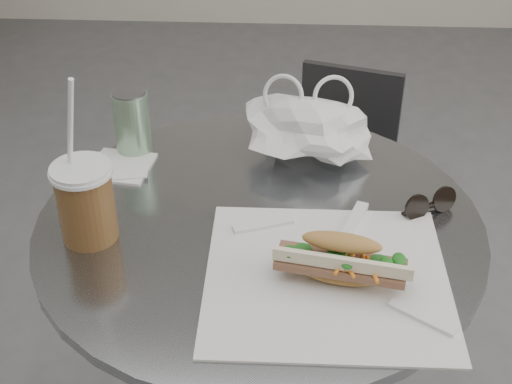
{
  "coord_description": "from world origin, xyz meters",
  "views": [
    {
      "loc": [
        0.04,
        -0.77,
        1.47
      ],
      "look_at": [
        -0.01,
        0.21,
        0.79
      ],
      "focal_mm": 50.0,
      "sensor_mm": 36.0,
      "label": 1
    }
  ],
  "objects_px": {
    "cafe_table": "(259,335)",
    "iced_coffee": "(85,201)",
    "banh_mi": "(341,260)",
    "drink_can": "(132,122)",
    "chair_far": "(333,206)",
    "sunglasses": "(429,205)"
  },
  "relations": [
    {
      "from": "drink_can",
      "to": "iced_coffee",
      "type": "bearing_deg",
      "value": -94.67
    },
    {
      "from": "banh_mi",
      "to": "drink_can",
      "type": "distance_m",
      "value": 0.52
    },
    {
      "from": "banh_mi",
      "to": "iced_coffee",
      "type": "height_order",
      "value": "iced_coffee"
    },
    {
      "from": "iced_coffee",
      "to": "sunglasses",
      "type": "bearing_deg",
      "value": 9.23
    },
    {
      "from": "chair_far",
      "to": "sunglasses",
      "type": "xyz_separation_m",
      "value": [
        0.11,
        -0.63,
        0.46
      ]
    },
    {
      "from": "drink_can",
      "to": "chair_far",
      "type": "bearing_deg",
      "value": 46.51
    },
    {
      "from": "banh_mi",
      "to": "sunglasses",
      "type": "bearing_deg",
      "value": 59.34
    },
    {
      "from": "chair_far",
      "to": "drink_can",
      "type": "bearing_deg",
      "value": 63.11
    },
    {
      "from": "banh_mi",
      "to": "iced_coffee",
      "type": "xyz_separation_m",
      "value": [
        -0.4,
        0.09,
        0.03
      ]
    },
    {
      "from": "sunglasses",
      "to": "iced_coffee",
      "type": "bearing_deg",
      "value": 161.3
    },
    {
      "from": "iced_coffee",
      "to": "cafe_table",
      "type": "bearing_deg",
      "value": 11.47
    },
    {
      "from": "banh_mi",
      "to": "iced_coffee",
      "type": "relative_size",
      "value": 0.87
    },
    {
      "from": "cafe_table",
      "to": "sunglasses",
      "type": "relative_size",
      "value": 7.66
    },
    {
      "from": "cafe_table",
      "to": "iced_coffee",
      "type": "height_order",
      "value": "iced_coffee"
    },
    {
      "from": "cafe_table",
      "to": "drink_can",
      "type": "relative_size",
      "value": 5.83
    },
    {
      "from": "sunglasses",
      "to": "cafe_table",
      "type": "bearing_deg",
      "value": 159.13
    },
    {
      "from": "sunglasses",
      "to": "drink_can",
      "type": "bearing_deg",
      "value": 134.12
    },
    {
      "from": "cafe_table",
      "to": "iced_coffee",
      "type": "distance_m",
      "value": 0.44
    },
    {
      "from": "cafe_table",
      "to": "iced_coffee",
      "type": "xyz_separation_m",
      "value": [
        -0.28,
        -0.06,
        0.34
      ]
    },
    {
      "from": "cafe_table",
      "to": "drink_can",
      "type": "distance_m",
      "value": 0.47
    },
    {
      "from": "banh_mi",
      "to": "sunglasses",
      "type": "distance_m",
      "value": 0.25
    },
    {
      "from": "chair_far",
      "to": "drink_can",
      "type": "relative_size",
      "value": 5.08
    }
  ]
}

